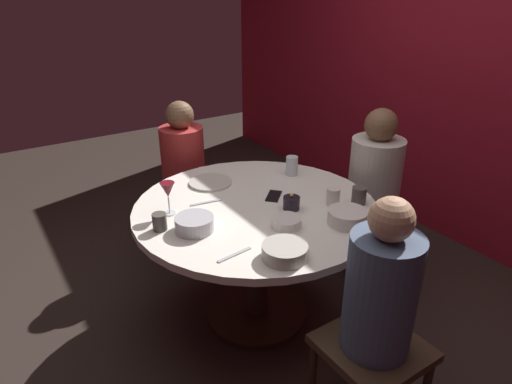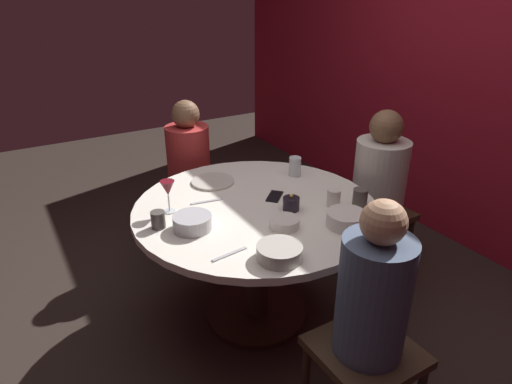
{
  "view_description": "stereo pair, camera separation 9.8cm",
  "coord_description": "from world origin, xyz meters",
  "px_view_note": "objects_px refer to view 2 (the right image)",
  "views": [
    {
      "loc": [
        1.8,
        -1.18,
        1.84
      ],
      "look_at": [
        0.0,
        0.0,
        0.82
      ],
      "focal_mm": 31.39,
      "sensor_mm": 36.0,
      "label": 1
    },
    {
      "loc": [
        1.85,
        -1.1,
        1.84
      ],
      "look_at": [
        0.0,
        0.0,
        0.82
      ],
      "focal_mm": 31.39,
      "sensor_mm": 36.0,
      "label": 2
    }
  ],
  "objects_px": {
    "cup_by_left_diner": "(334,198)",
    "cup_center_front": "(295,166)",
    "wine_glass": "(168,190)",
    "cup_near_candle": "(360,198)",
    "seated_diner_left": "(189,160)",
    "bowl_sauce_side": "(283,223)",
    "bowl_serving_large": "(192,222)",
    "cell_phone": "(275,196)",
    "cup_by_right_diner": "(158,220)",
    "candle_holder": "(291,204)",
    "bowl_salad_center": "(279,252)",
    "seated_diner_right": "(372,303)",
    "bowl_small_white": "(346,219)",
    "dining_table": "(256,230)",
    "seated_diner_back": "(380,176)",
    "dinner_plate": "(213,182)"
  },
  "relations": [
    {
      "from": "dining_table",
      "to": "cup_by_right_diner",
      "type": "relative_size",
      "value": 15.47
    },
    {
      "from": "dinner_plate",
      "to": "cup_center_front",
      "type": "relative_size",
      "value": 2.15
    },
    {
      "from": "wine_glass",
      "to": "cup_by_left_diner",
      "type": "height_order",
      "value": "wine_glass"
    },
    {
      "from": "cup_by_left_diner",
      "to": "cup_by_right_diner",
      "type": "height_order",
      "value": "cup_by_left_diner"
    },
    {
      "from": "cup_center_front",
      "to": "cup_near_candle",
      "type": "bearing_deg",
      "value": 6.4
    },
    {
      "from": "bowl_salad_center",
      "to": "cell_phone",
      "type": "bearing_deg",
      "value": 148.99
    },
    {
      "from": "seated_diner_right",
      "to": "wine_glass",
      "type": "xyz_separation_m",
      "value": [
        -1.06,
        -0.43,
        0.17
      ]
    },
    {
      "from": "cup_near_candle",
      "to": "bowl_serving_large",
      "type": "bearing_deg",
      "value": -104.67
    },
    {
      "from": "seated_diner_right",
      "to": "bowl_serving_large",
      "type": "height_order",
      "value": "seated_diner_right"
    },
    {
      "from": "bowl_sauce_side",
      "to": "cup_near_candle",
      "type": "distance_m",
      "value": 0.48
    },
    {
      "from": "bowl_salad_center",
      "to": "cup_center_front",
      "type": "height_order",
      "value": "cup_center_front"
    },
    {
      "from": "seated_diner_left",
      "to": "cup_by_left_diner",
      "type": "height_order",
      "value": "seated_diner_left"
    },
    {
      "from": "wine_glass",
      "to": "cup_near_candle",
      "type": "xyz_separation_m",
      "value": [
        0.45,
        0.91,
        -0.08
      ]
    },
    {
      "from": "bowl_serving_large",
      "to": "bowl_small_white",
      "type": "height_order",
      "value": "same"
    },
    {
      "from": "seated_diner_left",
      "to": "bowl_small_white",
      "type": "relative_size",
      "value": 5.69
    },
    {
      "from": "seated_diner_right",
      "to": "bowl_small_white",
      "type": "bearing_deg",
      "value": -29.87
    },
    {
      "from": "dining_table",
      "to": "bowl_salad_center",
      "type": "height_order",
      "value": "bowl_salad_center"
    },
    {
      "from": "bowl_salad_center",
      "to": "cup_by_left_diner",
      "type": "distance_m",
      "value": 0.59
    },
    {
      "from": "seated_diner_left",
      "to": "cup_near_candle",
      "type": "distance_m",
      "value": 1.31
    },
    {
      "from": "seated_diner_left",
      "to": "dining_table",
      "type": "bearing_deg",
      "value": 0.0
    },
    {
      "from": "cup_near_candle",
      "to": "bowl_small_white",
      "type": "bearing_deg",
      "value": -58.09
    },
    {
      "from": "dinner_plate",
      "to": "bowl_serving_large",
      "type": "distance_m",
      "value": 0.56
    },
    {
      "from": "bowl_salad_center",
      "to": "cup_by_left_diner",
      "type": "height_order",
      "value": "cup_by_left_diner"
    },
    {
      "from": "seated_diner_right",
      "to": "bowl_sauce_side",
      "type": "height_order",
      "value": "seated_diner_right"
    },
    {
      "from": "cell_phone",
      "to": "cup_by_left_diner",
      "type": "relative_size",
      "value": 1.47
    },
    {
      "from": "cup_by_right_diner",
      "to": "bowl_serving_large",
      "type": "bearing_deg",
      "value": 54.68
    },
    {
      "from": "dinner_plate",
      "to": "cup_center_front",
      "type": "xyz_separation_m",
      "value": [
        0.16,
        0.49,
        0.05
      ]
    },
    {
      "from": "seated_diner_back",
      "to": "cup_by_right_diner",
      "type": "xyz_separation_m",
      "value": [
        -0.04,
        -1.46,
        0.07
      ]
    },
    {
      "from": "bowl_sauce_side",
      "to": "wine_glass",
      "type": "bearing_deg",
      "value": -136.17
    },
    {
      "from": "seated_diner_left",
      "to": "cup_center_front",
      "type": "relative_size",
      "value": 9.45
    },
    {
      "from": "bowl_serving_large",
      "to": "cup_by_right_diner",
      "type": "distance_m",
      "value": 0.17
    },
    {
      "from": "cell_phone",
      "to": "cup_by_right_diner",
      "type": "xyz_separation_m",
      "value": [
        -0.0,
        -0.68,
        0.04
      ]
    },
    {
      "from": "cell_phone",
      "to": "bowl_salad_center",
      "type": "relative_size",
      "value": 0.69
    },
    {
      "from": "dinner_plate",
      "to": "cell_phone",
      "type": "height_order",
      "value": "dinner_plate"
    },
    {
      "from": "bowl_small_white",
      "to": "seated_diner_right",
      "type": "bearing_deg",
      "value": -29.87
    },
    {
      "from": "wine_glass",
      "to": "cup_by_right_diner",
      "type": "distance_m",
      "value": 0.19
    },
    {
      "from": "dinner_plate",
      "to": "seated_diner_left",
      "type": "bearing_deg",
      "value": 172.83
    },
    {
      "from": "candle_holder",
      "to": "cup_by_left_diner",
      "type": "bearing_deg",
      "value": 69.81
    },
    {
      "from": "candle_holder",
      "to": "cup_center_front",
      "type": "relative_size",
      "value": 0.78
    },
    {
      "from": "bowl_salad_center",
      "to": "seated_diner_left",
      "type": "bearing_deg",
      "value": 173.03
    },
    {
      "from": "cup_by_right_diner",
      "to": "dinner_plate",
      "type": "bearing_deg",
      "value": 127.19
    },
    {
      "from": "bowl_salad_center",
      "to": "cup_by_left_diner",
      "type": "relative_size",
      "value": 2.12
    },
    {
      "from": "seated_diner_left",
      "to": "bowl_sauce_side",
      "type": "bearing_deg",
      "value": -0.23
    },
    {
      "from": "cup_by_left_diner",
      "to": "cup_center_front",
      "type": "xyz_separation_m",
      "value": [
        -0.45,
        0.07,
        0.01
      ]
    },
    {
      "from": "candle_holder",
      "to": "bowl_salad_center",
      "type": "distance_m",
      "value": 0.47
    },
    {
      "from": "dinner_plate",
      "to": "cell_phone",
      "type": "relative_size",
      "value": 1.83
    },
    {
      "from": "cup_near_candle",
      "to": "cup_center_front",
      "type": "bearing_deg",
      "value": -173.6
    },
    {
      "from": "cup_near_candle",
      "to": "cup_by_left_diner",
      "type": "xyz_separation_m",
      "value": [
        -0.07,
        -0.13,
        -0.0
      ]
    },
    {
      "from": "candle_holder",
      "to": "cup_by_left_diner",
      "type": "distance_m",
      "value": 0.23
    },
    {
      "from": "cup_near_candle",
      "to": "seated_diner_right",
      "type": "bearing_deg",
      "value": -38.54
    }
  ]
}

